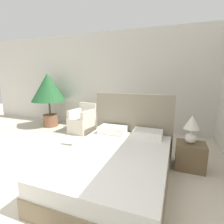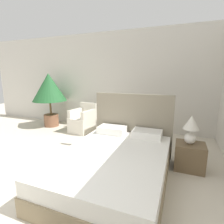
{
  "view_description": "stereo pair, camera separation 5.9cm",
  "coord_description": "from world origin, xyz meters",
  "px_view_note": "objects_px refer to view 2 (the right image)",
  "views": [
    {
      "loc": [
        1.73,
        -1.12,
        1.63
      ],
      "look_at": [
        0.27,
        2.77,
        0.76
      ],
      "focal_mm": 28.0,
      "sensor_mm": 36.0,
      "label": 1
    },
    {
      "loc": [
        1.79,
        -1.1,
        1.63
      ],
      "look_at": [
        0.27,
        2.77,
        0.76
      ],
      "focal_mm": 28.0,
      "sensor_mm": 36.0,
      "label": 2
    }
  ],
  "objects_px": {
    "armchair_near_window_left": "(83,122)",
    "potted_palm": "(49,90)",
    "table_lamp": "(191,127)",
    "armchair_near_window_right": "(112,125)",
    "bed": "(115,162)",
    "nightstand": "(190,156)"
  },
  "relations": [
    {
      "from": "bed",
      "to": "potted_palm",
      "type": "relative_size",
      "value": 1.31
    },
    {
      "from": "potted_palm",
      "to": "nightstand",
      "type": "relative_size",
      "value": 3.44
    },
    {
      "from": "bed",
      "to": "armchair_near_window_left",
      "type": "xyz_separation_m",
      "value": [
        -1.74,
        1.92,
        0.01
      ]
    },
    {
      "from": "potted_palm",
      "to": "bed",
      "type": "bearing_deg",
      "value": -34.22
    },
    {
      "from": "bed",
      "to": "potted_palm",
      "type": "bearing_deg",
      "value": 145.78
    },
    {
      "from": "armchair_near_window_left",
      "to": "potted_palm",
      "type": "bearing_deg",
      "value": -179.0
    },
    {
      "from": "armchair_near_window_right",
      "to": "potted_palm",
      "type": "distance_m",
      "value": 2.38
    },
    {
      "from": "potted_palm",
      "to": "nightstand",
      "type": "distance_m",
      "value": 4.41
    },
    {
      "from": "armchair_near_window_left",
      "to": "potted_palm",
      "type": "relative_size",
      "value": 0.48
    },
    {
      "from": "potted_palm",
      "to": "nightstand",
      "type": "xyz_separation_m",
      "value": [
        4.11,
        -1.28,
        -0.95
      ]
    },
    {
      "from": "armchair_near_window_left",
      "to": "nightstand",
      "type": "bearing_deg",
      "value": -15.62
    },
    {
      "from": "armchair_near_window_right",
      "to": "bed",
      "type": "bearing_deg",
      "value": -59.63
    },
    {
      "from": "potted_palm",
      "to": "table_lamp",
      "type": "bearing_deg",
      "value": -17.35
    },
    {
      "from": "potted_palm",
      "to": "armchair_near_window_left",
      "type": "bearing_deg",
      "value": -5.53
    },
    {
      "from": "bed",
      "to": "table_lamp",
      "type": "distance_m",
      "value": 1.42
    },
    {
      "from": "bed",
      "to": "table_lamp",
      "type": "height_order",
      "value": "bed"
    },
    {
      "from": "bed",
      "to": "armchair_near_window_left",
      "type": "relative_size",
      "value": 2.71
    },
    {
      "from": "table_lamp",
      "to": "nightstand",
      "type": "bearing_deg",
      "value": -15.03
    },
    {
      "from": "armchair_near_window_right",
      "to": "potted_palm",
      "type": "height_order",
      "value": "potted_palm"
    },
    {
      "from": "armchair_near_window_left",
      "to": "table_lamp",
      "type": "xyz_separation_m",
      "value": [
        2.83,
        -1.16,
        0.48
      ]
    },
    {
      "from": "table_lamp",
      "to": "armchair_near_window_right",
      "type": "bearing_deg",
      "value": 148.56
    },
    {
      "from": "bed",
      "to": "nightstand",
      "type": "distance_m",
      "value": 1.35
    }
  ]
}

